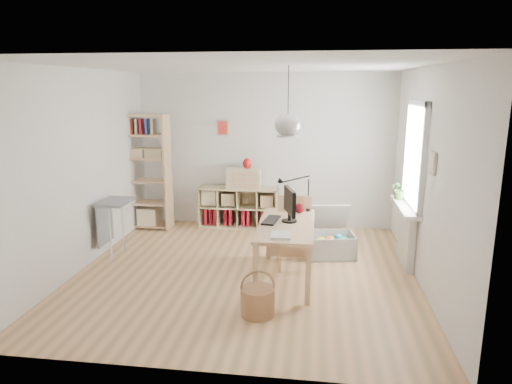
# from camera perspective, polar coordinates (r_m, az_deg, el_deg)

# --- Properties ---
(ground) EXTENTS (4.50, 4.50, 0.00)m
(ground) POSITION_cam_1_polar(r_m,az_deg,el_deg) (6.28, -1.29, -9.97)
(ground) COLOR tan
(ground) RESTS_ON ground
(room_shell) EXTENTS (4.50, 4.50, 4.50)m
(room_shell) POSITION_cam_1_polar(r_m,az_deg,el_deg) (5.59, 4.00, 8.37)
(room_shell) COLOR white
(room_shell) RESTS_ON ground
(window_unit) EXTENTS (0.07, 1.16, 1.46)m
(window_unit) POSITION_cam_1_polar(r_m,az_deg,el_deg) (6.51, 19.31, 4.32)
(window_unit) COLOR white
(window_unit) RESTS_ON ground
(radiator) EXTENTS (0.10, 0.80, 0.80)m
(radiator) POSITION_cam_1_polar(r_m,az_deg,el_deg) (6.76, 18.29, -5.34)
(radiator) COLOR silver
(radiator) RESTS_ON ground
(windowsill) EXTENTS (0.22, 1.20, 0.06)m
(windowsill) POSITION_cam_1_polar(r_m,az_deg,el_deg) (6.63, 18.13, -1.80)
(windowsill) COLOR white
(windowsill) RESTS_ON radiator
(desk) EXTENTS (0.70, 1.50, 0.75)m
(desk) POSITION_cam_1_polar(r_m,az_deg,el_deg) (5.85, 3.80, -4.87)
(desk) COLOR tan
(desk) RESTS_ON ground
(cube_shelf) EXTENTS (1.40, 0.38, 0.72)m
(cube_shelf) POSITION_cam_1_polar(r_m,az_deg,el_deg) (8.20, -2.31, -2.25)
(cube_shelf) COLOR tan
(cube_shelf) RESTS_ON ground
(tall_bookshelf) EXTENTS (0.80, 0.38, 2.00)m
(tall_bookshelf) POSITION_cam_1_polar(r_m,az_deg,el_deg) (8.18, -13.58, 3.03)
(tall_bookshelf) COLOR tan
(tall_bookshelf) RESTS_ON ground
(side_table) EXTENTS (0.40, 0.55, 0.85)m
(side_table) POSITION_cam_1_polar(r_m,az_deg,el_deg) (6.97, -17.66, -2.45)
(side_table) COLOR gray
(side_table) RESTS_ON ground
(chair) EXTENTS (0.51, 0.51, 0.97)m
(chair) POSITION_cam_1_polar(r_m,az_deg,el_deg) (6.35, 4.87, -4.44)
(chair) COLOR gray
(chair) RESTS_ON ground
(wicker_basket) EXTENTS (0.38, 0.38, 0.52)m
(wicker_basket) POSITION_cam_1_polar(r_m,az_deg,el_deg) (5.13, 0.21, -13.39)
(wicker_basket) COLOR #8B5F3F
(wicker_basket) RESTS_ON ground
(storage_chest) EXTENTS (0.78, 0.85, 0.71)m
(storage_chest) POSITION_cam_1_polar(r_m,az_deg,el_deg) (6.89, 9.36, -5.96)
(storage_chest) COLOR silver
(storage_chest) RESTS_ON ground
(monitor) EXTENTS (0.20, 0.49, 0.44)m
(monitor) POSITION_cam_1_polar(r_m,az_deg,el_deg) (5.86, 4.23, -1.41)
(monitor) COLOR black
(monitor) RESTS_ON desk
(keyboard) EXTENTS (0.23, 0.45, 0.02)m
(keyboard) POSITION_cam_1_polar(r_m,az_deg,el_deg) (5.94, 1.91, -3.53)
(keyboard) COLOR black
(keyboard) RESTS_ON desk
(task_lamp) EXTENTS (0.46, 0.17, 0.49)m
(task_lamp) POSITION_cam_1_polar(r_m,az_deg,el_deg) (6.31, 4.53, 0.45)
(task_lamp) COLOR black
(task_lamp) RESTS_ON desk
(yarn_ball) EXTENTS (0.13, 0.13, 0.13)m
(yarn_ball) POSITION_cam_1_polar(r_m,az_deg,el_deg) (6.32, 5.46, -2.03)
(yarn_ball) COLOR #540B15
(yarn_ball) RESTS_ON desk
(paper_tray) EXTENTS (0.24, 0.30, 0.03)m
(paper_tray) POSITION_cam_1_polar(r_m,az_deg,el_deg) (5.34, 3.11, -5.41)
(paper_tray) COLOR white
(paper_tray) RESTS_ON desk
(drawer_chest) EXTENTS (0.61, 0.30, 0.34)m
(drawer_chest) POSITION_cam_1_polar(r_m,az_deg,el_deg) (8.00, -1.54, 1.75)
(drawer_chest) COLOR tan
(drawer_chest) RESTS_ON cube_shelf
(red_vase) EXTENTS (0.15, 0.15, 0.18)m
(red_vase) POSITION_cam_1_polar(r_m,az_deg,el_deg) (7.95, -1.11, 3.60)
(red_vase) COLOR #A9100E
(red_vase) RESTS_ON drawer_chest
(potted_plant) EXTENTS (0.32, 0.30, 0.30)m
(potted_plant) POSITION_cam_1_polar(r_m,az_deg,el_deg) (6.92, 17.56, 0.36)
(potted_plant) COLOR #335B22
(potted_plant) RESTS_ON windowsill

